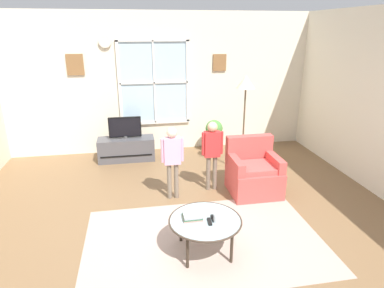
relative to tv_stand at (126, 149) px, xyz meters
The scene contains 15 objects.
ground_plane 2.80m from the tv_stand, 73.62° to the right, with size 6.85×6.99×0.02m, color brown.
back_wall 1.54m from the tv_stand, 36.62° to the left, with size 6.25×0.17×2.84m.
area_rug 3.08m from the tv_stand, 71.74° to the right, with size 2.93×1.88×0.01m, color tan.
tv_stand is the anchor object (origin of this frame).
television 0.45m from the tv_stand, 90.00° to the right, with size 0.63×0.08×0.43m.
armchair 2.67m from the tv_stand, 41.06° to the right, with size 0.76×0.74×0.87m.
coffee_table 3.26m from the tv_stand, 73.42° to the right, with size 0.85×0.85×0.43m.
book_stack 3.17m from the tv_stand, 75.67° to the right, with size 0.22×0.18×0.06m.
cup 3.36m from the tv_stand, 71.68° to the right, with size 0.09×0.09×0.11m, color white.
remote_near_books 3.33m from the tv_stand, 73.11° to the right, with size 0.04×0.14×0.02m, color black.
remote_near_cup 3.29m from the tv_stand, 71.84° to the right, with size 0.04×0.14×0.02m, color black.
person_pink_shirt 1.95m from the tv_stand, 67.54° to the right, with size 0.34×0.16×1.14m.
person_red_shirt 2.13m from the tv_stand, 48.55° to the right, with size 0.35×0.16×1.15m.
potted_plant_by_window 1.84m from the tv_stand, ahead, with size 0.36×0.36×0.71m.
floor_lamp 2.62m from the tv_stand, 24.55° to the right, with size 0.32×0.32×1.76m.
Camera 1 is at (-0.59, -3.67, 2.51)m, focal length 30.99 mm.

